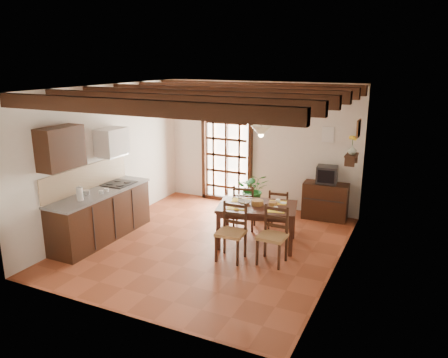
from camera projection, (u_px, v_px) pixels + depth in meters
The scene contains 25 objects.
ground_plane at pixel (210, 244), 7.95m from camera, with size 5.00×5.00×0.00m, color brown.
room_shell at pixel (209, 147), 7.47m from camera, with size 4.52×5.02×2.81m.
ceiling_beams at pixel (208, 95), 7.23m from camera, with size 4.50×4.34×0.20m.
french_door at pixel (227, 152), 10.10m from camera, with size 1.26×0.11×2.32m.
kitchen_counter at pixel (101, 214), 8.11m from camera, with size 0.64×2.25×1.38m.
upper_cabinet at pixel (61, 148), 7.18m from camera, with size 0.35×0.80×0.70m, color black.
range_hood at pixel (112, 142), 8.29m from camera, with size 0.38×0.60×0.54m.
counter_items at pixel (103, 188), 8.06m from camera, with size 0.50×1.43×0.25m.
dining_table at pixel (257, 210), 7.80m from camera, with size 1.55×1.18×0.75m.
chair_near_left at pixel (231, 242), 7.30m from camera, with size 0.46×0.44×0.97m.
chair_near_right at pixel (272, 246), 7.16m from camera, with size 0.45×0.43×0.95m.
chair_far_left at pixel (244, 215), 8.63m from camera, with size 0.51×0.49×0.92m.
chair_far_right at pixel (279, 218), 8.50m from camera, with size 0.44×0.43×0.86m.
table_setting at pixel (257, 204), 7.77m from camera, with size 1.00×0.67×0.09m.
table_bowl at pixel (244, 202), 7.86m from camera, with size 0.22×0.22×0.05m, color white.
sideboard at pixel (325, 201), 9.13m from camera, with size 0.91×0.41×0.78m, color black.
crt_tv at pixel (327, 175), 8.97m from camera, with size 0.45×0.42×0.35m.
fuse_box at pixel (328, 135), 9.02m from camera, with size 0.25×0.03×0.32m, color white.
plant_pot at pixel (253, 209), 9.52m from camera, with size 0.39×0.39×0.24m, color maroon.
potted_plant at pixel (253, 188), 9.39m from camera, with size 1.72×1.47×1.92m, color #144C19.
wall_shelf at pixel (351, 157), 8.06m from camera, with size 0.20×0.42×0.20m.
shelf_vase at pixel (352, 150), 8.02m from camera, with size 0.15×0.15×0.15m, color #B2BFB2.
shelf_flowers at pixel (353, 139), 7.96m from camera, with size 0.14×0.14×0.36m.
framed_picture at pixel (358, 128), 7.88m from camera, with size 0.03×0.32×0.32m.
pendant_lamp at pixel (261, 130), 7.50m from camera, with size 0.36×0.36×0.84m.
Camera 1 is at (3.38, -6.52, 3.28)m, focal length 35.00 mm.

